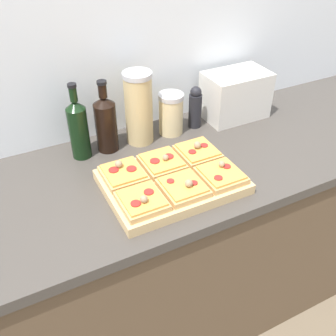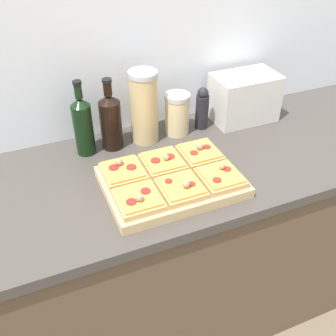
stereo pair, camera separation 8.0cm
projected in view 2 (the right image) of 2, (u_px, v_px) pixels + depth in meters
The scene contains 15 objects.
wall_back at pixel (125, 37), 1.47m from camera, with size 6.00×0.06×2.50m.
kitchen_counter at pixel (163, 250), 1.68m from camera, with size 2.63×0.67×0.88m.
cutting_board at pixel (171, 182), 1.33m from camera, with size 0.45×0.32×0.04m, color tan.
pizza_slice_back_left at pixel (123, 171), 1.32m from camera, with size 0.13×0.14×0.05m.
pizza_slice_back_center at pixel (163, 162), 1.37m from camera, with size 0.13×0.14×0.05m.
pizza_slice_back_right at pixel (200, 153), 1.41m from camera, with size 0.13×0.14×0.05m.
pizza_slice_front_left at pixel (138, 199), 1.21m from camera, with size 0.13×0.14×0.05m.
pizza_slice_front_center at pixel (181, 188), 1.25m from camera, with size 0.13×0.14×0.05m.
pizza_slice_front_right at pixel (221, 177), 1.30m from camera, with size 0.13×0.14×0.05m.
olive_oil_bottle at pixel (83, 125), 1.44m from camera, with size 0.07×0.07×0.29m.
wine_bottle at pixel (111, 120), 1.47m from camera, with size 0.08×0.08×0.28m.
grain_jar_tall at pixel (144, 107), 1.50m from camera, with size 0.11×0.11×0.29m.
grain_jar_short at pixel (177, 114), 1.57m from camera, with size 0.10×0.10×0.17m.
pepper_mill at pixel (202, 108), 1.61m from camera, with size 0.05×0.05×0.18m.
toaster_oven at pixel (244, 97), 1.66m from camera, with size 0.29×0.17×0.20m.
Camera 2 is at (-0.42, -0.75, 1.72)m, focal length 42.00 mm.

